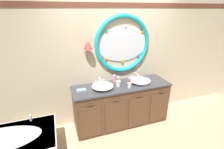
% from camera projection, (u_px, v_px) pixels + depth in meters
% --- Properties ---
extents(ground_plane, '(14.00, 14.00, 0.00)m').
position_uv_depth(ground_plane, '(124.00, 129.00, 3.37)').
color(ground_plane, tan).
extents(back_wall_assembly, '(6.40, 0.26, 2.60)m').
position_uv_depth(back_wall_assembly, '(115.00, 58.00, 3.40)').
color(back_wall_assembly, beige).
rests_on(back_wall_assembly, ground_plane).
extents(vanity_counter, '(1.93, 0.63, 0.86)m').
position_uv_depth(vanity_counter, '(121.00, 104.00, 3.44)').
color(vanity_counter, brown).
rests_on(vanity_counter, ground_plane).
extents(sink_basin_left, '(0.40, 0.40, 0.10)m').
position_uv_depth(sink_basin_left, '(103.00, 86.00, 3.12)').
color(sink_basin_left, white).
rests_on(sink_basin_left, vanity_counter).
extents(sink_basin_right, '(0.40, 0.40, 0.10)m').
position_uv_depth(sink_basin_right, '(140.00, 81.00, 3.37)').
color(sink_basin_right, white).
rests_on(sink_basin_right, vanity_counter).
extents(faucet_set_left, '(0.21, 0.15, 0.14)m').
position_uv_depth(faucet_set_left, '(99.00, 81.00, 3.33)').
color(faucet_set_left, silver).
rests_on(faucet_set_left, vanity_counter).
extents(faucet_set_right, '(0.20, 0.13, 0.15)m').
position_uv_depth(faucet_set_right, '(135.00, 76.00, 3.58)').
color(faucet_set_right, silver).
rests_on(faucet_set_right, vanity_counter).
extents(toothbrush_holder_left, '(0.10, 0.10, 0.21)m').
position_uv_depth(toothbrush_holder_left, '(118.00, 83.00, 3.22)').
color(toothbrush_holder_left, white).
rests_on(toothbrush_holder_left, vanity_counter).
extents(toothbrush_holder_right, '(0.08, 0.08, 0.22)m').
position_uv_depth(toothbrush_holder_right, '(130.00, 85.00, 3.16)').
color(toothbrush_holder_right, white).
rests_on(toothbrush_holder_right, vanity_counter).
extents(soap_dispenser, '(0.06, 0.07, 0.18)m').
position_uv_depth(soap_dispenser, '(114.00, 79.00, 3.39)').
color(soap_dispenser, pink).
rests_on(soap_dispenser, vanity_counter).
extents(folded_hand_towel, '(0.17, 0.11, 0.04)m').
position_uv_depth(folded_hand_towel, '(82.00, 90.00, 3.03)').
color(folded_hand_towel, '#7593A8').
rests_on(folded_hand_towel, vanity_counter).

